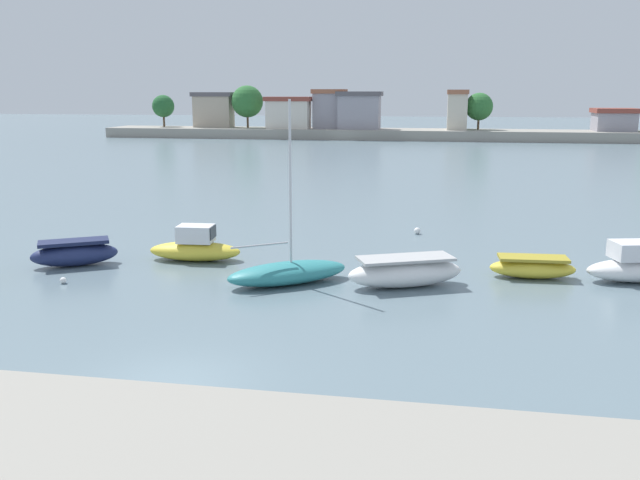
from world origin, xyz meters
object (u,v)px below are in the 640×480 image
(moored_boat_1, at_px, (75,253))
(moored_boat_3, at_px, (288,272))
(moored_boat_2, at_px, (195,248))
(moored_boat_5, at_px, (532,268))
(mooring_buoy_2, at_px, (417,231))
(mooring_buoy_1, at_px, (63,280))
(moored_boat_4, at_px, (405,272))

(moored_boat_1, xyz_separation_m, moored_boat_3, (9.88, -1.13, -0.08))
(moored_boat_2, xyz_separation_m, moored_boat_5, (14.74, -0.37, -0.15))
(mooring_buoy_2, bearing_deg, mooring_buoy_1, -138.23)
(moored_boat_4, bearing_deg, mooring_buoy_1, 165.00)
(moored_boat_2, bearing_deg, moored_boat_4, -18.50)
(moored_boat_5, xyz_separation_m, mooring_buoy_2, (-4.98, 7.97, -0.25))
(moored_boat_3, bearing_deg, moored_boat_4, -29.51)
(moored_boat_4, xyz_separation_m, moored_boat_5, (5.11, 2.19, -0.15))
(moored_boat_2, relative_size, mooring_buoy_2, 12.07)
(moored_boat_4, bearing_deg, moored_boat_2, 141.61)
(moored_boat_1, bearing_deg, moored_boat_3, -36.88)
(moored_boat_4, distance_m, mooring_buoy_1, 13.65)
(moored_boat_1, distance_m, moored_boat_5, 19.69)
(moored_boat_3, xyz_separation_m, moored_boat_5, (9.75, 2.61, -0.04))
(moored_boat_2, xyz_separation_m, mooring_buoy_2, (9.76, 7.59, -0.40))
(moored_boat_4, height_order, moored_boat_5, moored_boat_4)
(moored_boat_3, relative_size, mooring_buoy_1, 28.09)
(moored_boat_5, distance_m, mooring_buoy_1, 19.08)
(moored_boat_2, height_order, mooring_buoy_2, moored_boat_2)
(moored_boat_2, bearing_deg, mooring_buoy_2, 34.30)
(moored_boat_1, relative_size, moored_boat_2, 0.89)
(moored_boat_5, bearing_deg, moored_boat_3, -167.69)
(moored_boat_1, distance_m, moored_boat_3, 9.95)
(moored_boat_3, height_order, moored_boat_4, moored_boat_3)
(moored_boat_3, bearing_deg, mooring_buoy_2, 31.03)
(moored_boat_3, distance_m, moored_boat_4, 4.66)
(moored_boat_4, xyz_separation_m, mooring_buoy_2, (0.13, 10.15, -0.40))
(moored_boat_5, bearing_deg, mooring_buoy_2, 119.33)
(moored_boat_3, distance_m, mooring_buoy_1, 9.01)
(moored_boat_1, height_order, moored_boat_2, moored_boat_2)
(moored_boat_2, distance_m, mooring_buoy_2, 12.37)
(moored_boat_1, relative_size, mooring_buoy_2, 10.77)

